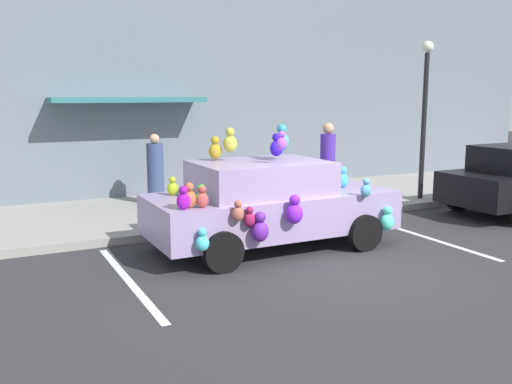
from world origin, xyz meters
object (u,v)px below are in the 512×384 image
object	(u,v)px
teddy_bear_on_sidewalk	(256,200)
street_lamp_post	(425,103)
pedestrian_near_shopfront	(327,168)
pedestrian_walking_past	(155,172)
plush_covered_car	(268,203)

from	to	relation	value
teddy_bear_on_sidewalk	street_lamp_post	size ratio (longest dim) A/B	0.16
pedestrian_near_shopfront	pedestrian_walking_past	size ratio (longest dim) A/B	1.17
teddy_bear_on_sidewalk	pedestrian_walking_past	distance (m)	2.56
teddy_bear_on_sidewalk	pedestrian_walking_past	xyz separation A→B (m)	(-1.67, 1.88, 0.47)
plush_covered_car	teddy_bear_on_sidewalk	size ratio (longest dim) A/B	7.17
street_lamp_post	pedestrian_near_shopfront	bearing A→B (deg)	-179.38
plush_covered_car	pedestrian_walking_past	bearing A→B (deg)	101.46
street_lamp_post	plush_covered_car	bearing A→B (deg)	-160.66
plush_covered_car	street_lamp_post	bearing A→B (deg)	19.34
plush_covered_car	street_lamp_post	xyz separation A→B (m)	(5.22, 1.83, 1.66)
teddy_bear_on_sidewalk	street_lamp_post	bearing A→B (deg)	-4.33
pedestrian_near_shopfront	teddy_bear_on_sidewalk	bearing A→B (deg)	167.23
plush_covered_car	pedestrian_near_shopfront	world-z (taller)	plush_covered_car
plush_covered_car	teddy_bear_on_sidewalk	distance (m)	2.35
plush_covered_car	pedestrian_walking_past	size ratio (longest dim) A/B	2.63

